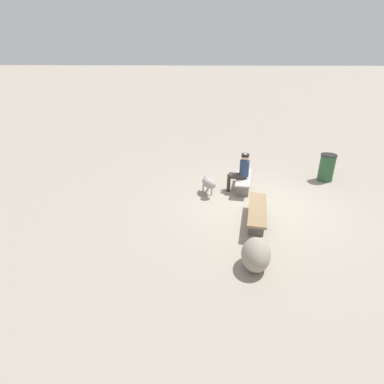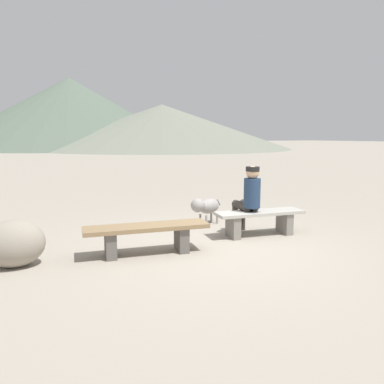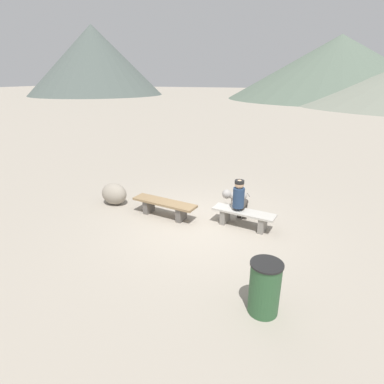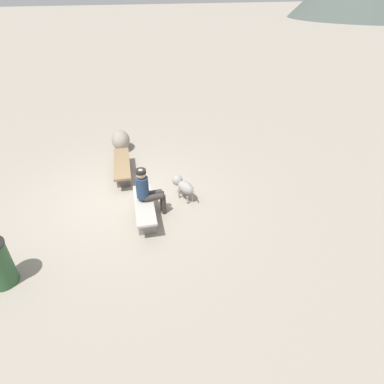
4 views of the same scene
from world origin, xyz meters
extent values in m
cube|color=#9E9384|center=(0.00, 0.00, -0.03)|extent=(210.00, 210.00, 0.06)
cube|color=#605B56|center=(-1.68, 0.31, 0.19)|extent=(0.21, 0.39, 0.39)
cube|color=#605B56|center=(-0.60, 0.13, 0.19)|extent=(0.21, 0.39, 0.39)
cube|color=#8C704C|center=(-1.14, 0.22, 0.42)|extent=(1.92, 0.75, 0.06)
cube|color=gray|center=(0.54, 0.42, 0.20)|extent=(0.20, 0.41, 0.39)
cube|color=gray|center=(1.56, 0.25, 0.20)|extent=(0.20, 0.41, 0.39)
cube|color=#B2ADA3|center=(1.05, 0.34, 0.42)|extent=(1.67, 0.70, 0.05)
cylinder|color=navy|center=(0.89, 0.36, 0.78)|extent=(0.29, 0.29, 0.52)
sphere|color=#D8A87F|center=(0.89, 0.36, 1.15)|extent=(0.23, 0.23, 0.23)
cylinder|color=black|center=(0.89, 0.36, 1.21)|extent=(0.24, 0.24, 0.08)
cylinder|color=#38332D|center=(0.99, 0.58, 0.52)|extent=(0.19, 0.47, 0.15)
cylinder|color=#38332D|center=(1.01, 0.81, 0.26)|extent=(0.11, 0.11, 0.52)
cylinder|color=#38332D|center=(0.83, 0.60, 0.52)|extent=(0.19, 0.47, 0.15)
cylinder|color=#38332D|center=(0.84, 0.83, 0.26)|extent=(0.11, 0.11, 0.52)
ellipsoid|color=gray|center=(0.66, 1.50, 0.37)|extent=(0.60, 0.46, 0.30)
sphere|color=gray|center=(0.34, 1.39, 0.43)|extent=(0.28, 0.28, 0.28)
cylinder|color=gray|center=(0.53, 1.37, 0.11)|extent=(0.04, 0.04, 0.22)
cylinder|color=gray|center=(0.47, 1.52, 0.11)|extent=(0.04, 0.04, 0.22)
cylinder|color=gray|center=(0.84, 1.48, 0.11)|extent=(0.04, 0.04, 0.22)
cylinder|color=gray|center=(0.79, 1.64, 0.11)|extent=(0.04, 0.04, 0.22)
cylinder|color=gray|center=(0.94, 1.60, 0.42)|extent=(0.12, 0.07, 0.15)
ellipsoid|color=gray|center=(-2.96, 0.51, 0.33)|extent=(0.88, 0.69, 0.66)
cone|color=#566656|center=(6.50, 53.78, 5.10)|extent=(36.34, 36.34, 10.20)
cone|color=gray|center=(17.10, 43.98, 3.02)|extent=(35.14, 35.14, 6.04)
camera|label=1|loc=(-8.07, 1.57, 4.07)|focal=28.30mm
camera|label=2|loc=(-3.03, -5.02, 1.79)|focal=35.20mm
camera|label=3|loc=(2.22, -6.81, 3.68)|focal=28.46mm
camera|label=4|loc=(6.83, -0.72, 4.63)|focal=28.77mm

